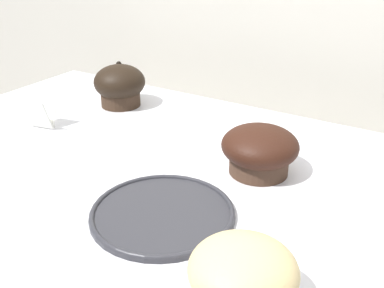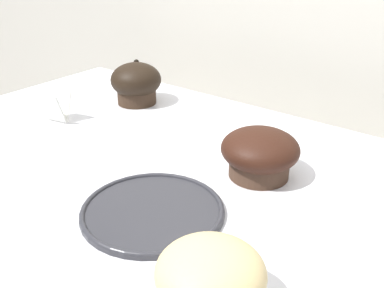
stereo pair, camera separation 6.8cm
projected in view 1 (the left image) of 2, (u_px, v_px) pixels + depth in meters
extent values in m
cube|color=beige|center=(290.00, 80.00, 1.18)|extent=(3.20, 0.10, 1.80)
cylinder|color=white|center=(242.00, 288.00, 0.44)|extent=(0.09, 0.09, 0.05)
ellipsoid|color=#DEC181|center=(243.00, 270.00, 0.43)|extent=(0.11, 0.11, 0.05)
cylinder|color=#36251A|center=(120.00, 94.00, 0.95)|extent=(0.08, 0.08, 0.05)
ellipsoid|color=black|center=(120.00, 82.00, 0.93)|extent=(0.11, 0.11, 0.07)
sphere|color=black|center=(119.00, 64.00, 0.94)|extent=(0.01, 0.01, 0.01)
cylinder|color=#442E21|center=(259.00, 159.00, 0.68)|extent=(0.09, 0.09, 0.05)
ellipsoid|color=#32180F|center=(260.00, 146.00, 0.67)|extent=(0.12, 0.12, 0.06)
cylinder|color=#2D2D33|center=(163.00, 214.00, 0.59)|extent=(0.19, 0.19, 0.01)
torus|color=#2D2D33|center=(162.00, 212.00, 0.59)|extent=(0.19, 0.19, 0.01)
cube|color=white|center=(44.00, 110.00, 0.84)|extent=(0.05, 0.03, 0.06)
cube|color=silver|center=(37.00, 114.00, 0.83)|extent=(0.05, 0.03, 0.06)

